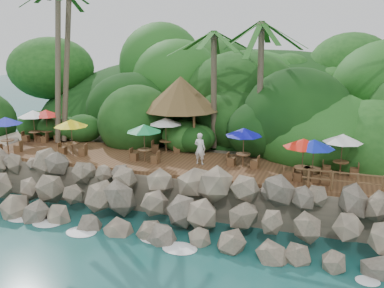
% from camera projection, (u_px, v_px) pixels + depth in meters
% --- Properties ---
extents(ground, '(140.00, 140.00, 0.00)m').
position_uv_depth(ground, '(150.00, 244.00, 20.40)').
color(ground, '#19514F').
rests_on(ground, ground).
extents(land_base, '(32.00, 25.20, 2.10)m').
position_uv_depth(land_base, '(233.00, 144.00, 34.80)').
color(land_base, gray).
rests_on(land_base, ground).
extents(jungle_hill, '(44.80, 28.00, 15.40)m').
position_uv_depth(jungle_hill, '(252.00, 137.00, 41.93)').
color(jungle_hill, '#143811').
rests_on(jungle_hill, ground).
extents(seawall, '(29.00, 4.00, 2.30)m').
position_uv_depth(seawall, '(166.00, 206.00, 21.95)').
color(seawall, gray).
rests_on(seawall, ground).
extents(terrace, '(26.00, 5.00, 0.20)m').
position_uv_depth(terrace, '(192.00, 164.00, 25.36)').
color(terrace, brown).
rests_on(terrace, land_base).
extents(jungle_foliage, '(44.00, 16.00, 12.00)m').
position_uv_depth(jungle_foliage, '(230.00, 160.00, 34.14)').
color(jungle_foliage, '#143811').
rests_on(jungle_foliage, ground).
extents(foam_line, '(25.20, 0.80, 0.06)m').
position_uv_depth(foam_line, '(152.00, 241.00, 20.67)').
color(foam_line, white).
rests_on(foam_line, ground).
extents(palapa, '(5.03, 5.03, 4.60)m').
position_uv_depth(palapa, '(181.00, 93.00, 28.35)').
color(palapa, brown).
rests_on(palapa, ground).
extents(dining_clusters, '(25.65, 5.25, 2.22)m').
position_uv_depth(dining_clusters, '(192.00, 132.00, 24.80)').
color(dining_clusters, brown).
rests_on(dining_clusters, terrace).
extents(railing, '(7.20, 0.10, 1.00)m').
position_uv_depth(railing, '(383.00, 184.00, 19.84)').
color(railing, brown).
rests_on(railing, terrace).
extents(waiter, '(0.73, 0.54, 1.83)m').
position_uv_depth(waiter, '(200.00, 149.00, 24.78)').
color(waiter, white).
rests_on(waiter, terrace).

